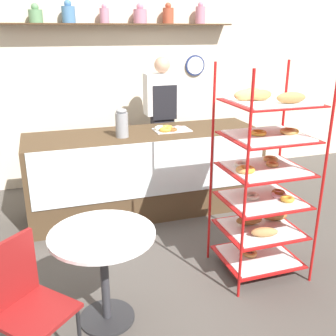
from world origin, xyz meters
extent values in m
plane|color=#4C4742|center=(0.00, 0.00, 0.00)|extent=(14.00, 14.00, 0.00)
cube|color=beige|center=(0.00, 2.45, 1.35)|extent=(10.00, 0.06, 2.70)
cube|color=#4C331E|center=(0.00, 2.30, 2.07)|extent=(2.91, 0.24, 0.02)
cylinder|color=#669966|center=(-1.02, 2.30, 2.15)|extent=(0.16, 0.16, 0.15)
sphere|color=#669966|center=(-1.02, 2.30, 2.25)|extent=(0.09, 0.09, 0.09)
cylinder|color=#4C7FB2|center=(-0.64, 2.30, 2.17)|extent=(0.16, 0.16, 0.19)
sphere|color=#4C7FB2|center=(-0.64, 2.30, 2.30)|extent=(0.09, 0.09, 0.09)
cylinder|color=#CC7F99|center=(-0.21, 2.30, 2.17)|extent=(0.12, 0.12, 0.17)
sphere|color=#CC7F99|center=(-0.21, 2.30, 2.27)|extent=(0.06, 0.06, 0.06)
cylinder|color=#CC7F99|center=(0.24, 2.30, 2.16)|extent=(0.17, 0.17, 0.17)
sphere|color=#CC7F99|center=(0.24, 2.30, 2.28)|extent=(0.09, 0.09, 0.09)
cylinder|color=#B24C33|center=(0.61, 2.30, 2.17)|extent=(0.14, 0.14, 0.19)
sphere|color=#B24C33|center=(0.61, 2.30, 2.29)|extent=(0.08, 0.08, 0.08)
cylinder|color=#CC7F99|center=(1.05, 2.30, 2.19)|extent=(0.13, 0.13, 0.21)
sphere|color=#CC7F99|center=(1.05, 2.30, 2.31)|extent=(0.07, 0.07, 0.07)
cylinder|color=navy|center=(1.04, 2.40, 1.54)|extent=(0.28, 0.03, 0.28)
cylinder|color=white|center=(1.04, 2.38, 1.54)|extent=(0.24, 0.00, 0.24)
cube|color=#4C3823|center=(0.00, 1.27, 0.46)|extent=(2.62, 0.80, 0.93)
cube|color=silver|center=(0.00, 0.87, 0.63)|extent=(2.51, 0.01, 0.59)
cylinder|color=#B71414|center=(0.27, -0.52, 0.89)|extent=(0.02, 0.02, 1.77)
cylinder|color=#B71414|center=(0.94, -0.52, 0.89)|extent=(0.02, 0.02, 1.77)
cylinder|color=#B71414|center=(0.27, 0.07, 0.89)|extent=(0.02, 0.02, 1.77)
cylinder|color=#B71414|center=(0.94, 0.07, 0.89)|extent=(0.02, 0.02, 1.77)
cube|color=#B71414|center=(0.61, -0.22, 0.12)|extent=(0.65, 0.57, 0.01)
cube|color=white|center=(0.61, -0.22, 0.13)|extent=(0.57, 0.51, 0.01)
torus|color=silver|center=(0.72, -0.05, 0.16)|extent=(0.12, 0.12, 0.04)
torus|color=tan|center=(0.54, -0.20, 0.16)|extent=(0.13, 0.13, 0.03)
cube|color=#B71414|center=(0.61, -0.22, 0.39)|extent=(0.65, 0.57, 0.01)
cube|color=white|center=(0.61, -0.22, 0.40)|extent=(0.57, 0.51, 0.01)
ellipsoid|color=olive|center=(0.54, -0.15, 0.45)|extent=(0.24, 0.12, 0.09)
ellipsoid|color=tan|center=(0.56, -0.38, 0.45)|extent=(0.23, 0.13, 0.08)
ellipsoid|color=olive|center=(0.80, -0.15, 0.45)|extent=(0.23, 0.13, 0.09)
cube|color=#B71414|center=(0.61, -0.22, 0.66)|extent=(0.65, 0.57, 0.01)
cube|color=white|center=(0.61, -0.22, 0.68)|extent=(0.57, 0.51, 0.01)
torus|color=silver|center=(0.53, -0.19, 0.70)|extent=(0.13, 0.13, 0.03)
torus|color=brown|center=(0.78, -0.20, 0.70)|extent=(0.11, 0.11, 0.04)
torus|color=gold|center=(0.77, -0.34, 0.70)|extent=(0.12, 0.12, 0.04)
torus|color=#EAB2C1|center=(0.76, -0.24, 0.70)|extent=(0.13, 0.13, 0.03)
cube|color=#B71414|center=(0.61, -0.22, 0.94)|extent=(0.65, 0.57, 0.01)
cube|color=white|center=(0.61, -0.22, 0.95)|extent=(0.57, 0.51, 0.01)
torus|color=tan|center=(0.75, -0.08, 0.97)|extent=(0.12, 0.12, 0.03)
torus|color=gold|center=(0.41, -0.27, 0.97)|extent=(0.13, 0.13, 0.04)
torus|color=tan|center=(0.69, -0.21, 0.97)|extent=(0.10, 0.10, 0.03)
torus|color=silver|center=(0.44, -0.14, 0.97)|extent=(0.12, 0.12, 0.03)
torus|color=tan|center=(0.39, -0.27, 0.97)|extent=(0.13, 0.13, 0.04)
cube|color=#B71414|center=(0.61, -0.22, 1.21)|extent=(0.65, 0.57, 0.01)
cube|color=white|center=(0.61, -0.22, 1.22)|extent=(0.57, 0.51, 0.01)
torus|color=gold|center=(0.81, -0.23, 1.24)|extent=(0.13, 0.13, 0.03)
torus|color=tan|center=(0.78, -0.24, 1.24)|extent=(0.13, 0.13, 0.04)
torus|color=gold|center=(0.54, -0.20, 1.24)|extent=(0.12, 0.12, 0.03)
cube|color=#B71414|center=(0.61, -0.22, 1.48)|extent=(0.65, 0.57, 0.01)
cube|color=white|center=(0.61, -0.22, 1.49)|extent=(0.57, 0.51, 0.01)
ellipsoid|color=#B27F47|center=(0.53, -0.21, 1.54)|extent=(0.19, 0.08, 0.08)
ellipsoid|color=tan|center=(0.42, -0.18, 1.54)|extent=(0.23, 0.09, 0.09)
ellipsoid|color=tan|center=(0.50, -0.12, 1.54)|extent=(0.17, 0.10, 0.09)
ellipsoid|color=#B27F47|center=(0.67, -0.39, 1.54)|extent=(0.23, 0.11, 0.08)
cube|color=#282833|center=(0.38, 1.85, 0.50)|extent=(0.26, 0.19, 1.00)
cube|color=silver|center=(0.38, 1.85, 1.25)|extent=(0.44, 0.22, 0.50)
cube|color=black|center=(0.38, 1.74, 1.16)|extent=(0.31, 0.01, 0.42)
sphere|color=tan|center=(0.38, 1.85, 1.60)|extent=(0.19, 0.19, 0.19)
cylinder|color=#262628|center=(-0.76, -0.45, 0.01)|extent=(0.40, 0.40, 0.02)
cylinder|color=#333338|center=(-0.76, -0.45, 0.35)|extent=(0.06, 0.06, 0.67)
cylinder|color=white|center=(-0.76, -0.45, 0.70)|extent=(0.73, 0.73, 0.02)
cylinder|color=black|center=(-1.21, -0.64, 0.24)|extent=(0.02, 0.02, 0.48)
cube|color=maroon|center=(-1.22, -0.87, 0.49)|extent=(0.54, 0.54, 0.03)
cube|color=maroon|center=(-1.34, -0.74, 0.70)|extent=(0.29, 0.27, 0.40)
cylinder|color=gray|center=(-0.28, 1.16, 1.06)|extent=(0.13, 0.13, 0.26)
ellipsoid|color=gray|center=(-0.28, 1.16, 1.21)|extent=(0.11, 0.11, 0.05)
cube|color=silver|center=(0.32, 1.27, 0.93)|extent=(0.40, 0.26, 0.01)
torus|color=#EAB2C1|center=(0.39, 1.27, 0.96)|extent=(0.10, 0.10, 0.03)
torus|color=gold|center=(0.27, 1.30, 0.96)|extent=(0.12, 0.12, 0.04)
torus|color=silver|center=(0.21, 1.34, 0.96)|extent=(0.13, 0.13, 0.03)
torus|color=brown|center=(0.30, 1.21, 0.96)|extent=(0.11, 0.11, 0.03)
torus|color=gold|center=(0.22, 1.21, 0.96)|extent=(0.13, 0.13, 0.04)
torus|color=silver|center=(0.18, 1.30, 0.96)|extent=(0.12, 0.12, 0.04)
camera|label=1|loc=(-1.07, -2.83, 2.01)|focal=42.00mm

